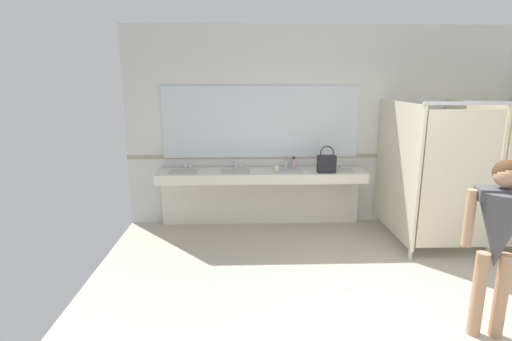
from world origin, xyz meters
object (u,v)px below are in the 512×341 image
Objects in this scene: handbag at (327,163)px; soap_dispenser at (294,163)px; paper_cup at (277,169)px; person_standing at (499,230)px.

handbag reaches higher than soap_dispenser.
soap_dispenser is (-0.43, 0.29, -0.06)m from handbag.
person_standing is at bearing -57.10° from paper_cup.
paper_cup is at bearing -138.33° from soap_dispenser.
handbag is 4.08× the size of paper_cup.
person_standing is 2.64m from handbag.
handbag reaches higher than paper_cup.
soap_dispenser reaches higher than paper_cup.
person_standing reaches higher than paper_cup.
soap_dispenser is 0.38m from paper_cup.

